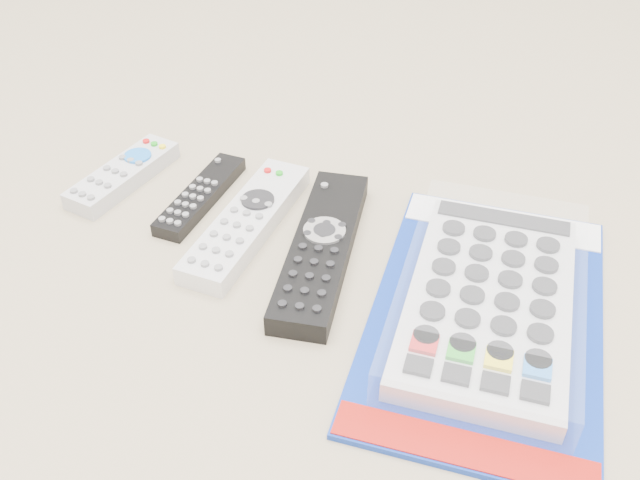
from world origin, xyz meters
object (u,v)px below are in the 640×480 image
(remote_slim_black, at_px, (200,195))
(remote_large_black, at_px, (322,248))
(remote_small_grey, at_px, (123,174))
(remote_silver_dvd, at_px, (247,222))
(jumbo_remote_packaged, at_px, (489,299))

(remote_slim_black, bearing_deg, remote_large_black, -13.29)
(remote_small_grey, height_order, remote_slim_black, remote_small_grey)
(remote_large_black, bearing_deg, remote_silver_dvd, 162.48)
(remote_small_grey, height_order, remote_large_black, remote_large_black)
(remote_small_grey, relative_size, remote_slim_black, 1.01)
(remote_silver_dvd, height_order, remote_large_black, remote_large_black)
(remote_slim_black, relative_size, remote_silver_dvd, 0.72)
(remote_large_black, bearing_deg, jumbo_remote_packaged, -16.67)
(remote_small_grey, distance_m, remote_large_black, 0.29)
(remote_slim_black, distance_m, jumbo_remote_packaged, 0.37)
(remote_silver_dvd, xyz_separation_m, jumbo_remote_packaged, (0.28, -0.04, 0.01))
(remote_small_grey, xyz_separation_m, remote_large_black, (0.28, -0.05, 0.00))
(remote_slim_black, bearing_deg, remote_small_grey, -179.87)
(remote_slim_black, height_order, remote_large_black, remote_large_black)
(remote_large_black, bearing_deg, remote_slim_black, 156.35)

